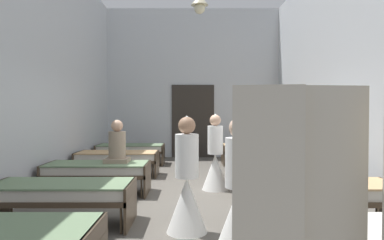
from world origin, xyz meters
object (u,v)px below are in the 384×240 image
object	(u,v)px
bed_right_row_1	(325,192)
bed_right_row_4	(254,149)
nurse_mid_aisle	(185,191)
nurse_far_aisle	(214,163)
bed_right_row_2	(288,170)
bed_left_row_4	(129,149)
patient_seated_secondary	(301,162)
bed_left_row_2	(96,170)
bed_right_row_3	(267,157)
patient_seated_primary	(116,147)
privacy_screen	(335,227)
bed_left_row_1	(60,193)
nurse_near_aisle	(237,203)
bed_left_row_3	(116,157)

from	to	relation	value
bed_right_row_1	bed_right_row_4	xyz separation A→B (m)	(0.00, 5.39, 0.00)
nurse_mid_aisle	nurse_far_aisle	bearing A→B (deg)	56.50
bed_right_row_4	nurse_mid_aisle	bearing A→B (deg)	-108.34
nurse_mid_aisle	bed_right_row_2	bearing A→B (deg)	26.54
bed_right_row_1	nurse_mid_aisle	world-z (taller)	nurse_mid_aisle
bed_left_row_4	patient_seated_secondary	world-z (taller)	patient_seated_secondary
bed_right_row_2	bed_left_row_2	bearing A→B (deg)	180.00
bed_left_row_2	bed_left_row_4	distance (m)	3.60
bed_right_row_2	bed_right_row_4	xyz separation A→B (m)	(0.00, 3.60, 0.00)
bed_right_row_3	bed_right_row_4	size ratio (longest dim) A/B	1.00
patient_seated_primary	bed_left_row_2	bearing A→B (deg)	-165.15
nurse_far_aisle	privacy_screen	size ratio (longest dim) A/B	0.87
bed_right_row_1	bed_left_row_4	bearing A→B (deg)	123.58
bed_left_row_1	patient_seated_secondary	size ratio (longest dim) A/B	2.37
bed_right_row_1	bed_left_row_4	xyz separation A→B (m)	(-3.58, 5.39, 0.00)
bed_left_row_2	bed_left_row_1	bearing A→B (deg)	-90.00
bed_left_row_4	nurse_mid_aisle	bearing A→B (deg)	-73.39
bed_left_row_2	patient_seated_secondary	xyz separation A→B (m)	(3.23, -1.86, 0.43)
bed_left_row_1	bed_right_row_2	world-z (taller)	same
bed_left_row_4	nurse_far_aisle	bearing A→B (deg)	-55.81
nurse_mid_aisle	patient_seated_primary	distance (m)	2.59
bed_right_row_3	nurse_far_aisle	bearing A→B (deg)	-133.03
nurse_near_aisle	patient_seated_primary	world-z (taller)	nurse_near_aisle
bed_right_row_3	nurse_near_aisle	distance (m)	4.66
bed_right_row_2	nurse_near_aisle	xyz separation A→B (m)	(-1.31, -2.68, 0.09)
bed_right_row_2	nurse_mid_aisle	bearing A→B (deg)	-132.06
bed_left_row_2	nurse_mid_aisle	size ratio (longest dim) A/B	1.28
bed_right_row_2	nurse_far_aisle	xyz separation A→B (m)	(-1.37, 0.34, 0.09)
bed_left_row_1	patient_seated_primary	xyz separation A→B (m)	(0.35, 1.89, 0.43)
bed_right_row_1	bed_left_row_4	size ratio (longest dim) A/B	1.00
bed_left_row_1	patient_seated_primary	bearing A→B (deg)	79.51
privacy_screen	nurse_near_aisle	bearing A→B (deg)	94.68
bed_left_row_3	privacy_screen	size ratio (longest dim) A/B	1.12
bed_left_row_3	bed_right_row_1	bearing A→B (deg)	-45.12
bed_left_row_1	bed_left_row_4	distance (m)	5.39
nurse_far_aisle	patient_seated_primary	size ratio (longest dim) A/B	1.86
bed_right_row_1	bed_right_row_3	xyz separation A→B (m)	(0.00, 3.60, 0.00)
bed_left_row_1	privacy_screen	world-z (taller)	privacy_screen
bed_left_row_4	bed_right_row_4	world-z (taller)	same
bed_right_row_2	patient_seated_primary	world-z (taller)	patient_seated_primary
bed_right_row_3	privacy_screen	size ratio (longest dim) A/B	1.12
bed_left_row_1	patient_seated_primary	distance (m)	1.97
bed_left_row_2	bed_right_row_4	size ratio (longest dim) A/B	1.00
nurse_far_aisle	bed_right_row_3	bearing A→B (deg)	-113.17
bed_right_row_2	bed_left_row_3	world-z (taller)	same
bed_right_row_3	patient_seated_primary	distance (m)	3.68
bed_left_row_1	nurse_far_aisle	world-z (taller)	nurse_far_aisle
bed_right_row_2	bed_left_row_4	size ratio (longest dim) A/B	1.00
bed_right_row_3	privacy_screen	distance (m)	6.33
bed_left_row_1	bed_right_row_1	bearing A→B (deg)	0.00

